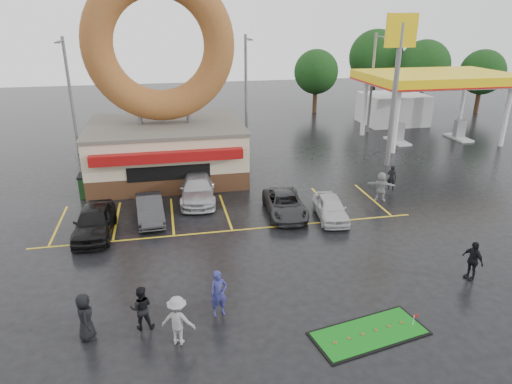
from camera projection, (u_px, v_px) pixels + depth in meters
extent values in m
plane|color=black|center=(244.00, 263.00, 20.60)|extent=(120.00, 120.00, 0.00)
cube|color=#472B19|center=(168.00, 167.00, 31.69)|extent=(10.00, 8.00, 1.20)
cube|color=beige|center=(167.00, 143.00, 31.05)|extent=(10.00, 8.00, 2.30)
cube|color=#59544C|center=(165.00, 124.00, 30.60)|extent=(10.20, 8.20, 0.20)
cube|color=maroon|center=(168.00, 157.00, 27.04)|extent=(9.00, 0.60, 0.60)
cylinder|color=slate|center=(140.00, 115.00, 30.04)|extent=(0.30, 0.30, 1.20)
cylinder|color=slate|center=(189.00, 113.00, 30.65)|extent=(0.30, 0.30, 1.20)
torus|color=brown|center=(159.00, 45.00, 28.75)|extent=(9.60, 2.00, 9.60)
cylinder|color=silver|center=(396.00, 122.00, 36.21)|extent=(0.40, 0.40, 5.00)
cylinder|color=silver|center=(506.00, 117.00, 38.09)|extent=(0.40, 0.40, 5.00)
cylinder|color=silver|center=(364.00, 108.00, 41.68)|extent=(0.40, 0.40, 5.00)
cylinder|color=silver|center=(462.00, 104.00, 43.56)|extent=(0.40, 0.40, 5.00)
cube|color=silver|center=(436.00, 80.00, 38.89)|extent=(12.00, 8.00, 0.50)
cube|color=yellow|center=(437.00, 77.00, 38.78)|extent=(12.30, 8.30, 0.70)
cube|color=#99999E|center=(398.00, 132.00, 39.90)|extent=(0.90, 0.60, 1.60)
cube|color=#99999E|center=(460.00, 129.00, 41.03)|extent=(0.90, 0.60, 1.60)
cube|color=silver|center=(393.00, 109.00, 46.64)|extent=(6.00, 5.00, 3.00)
cylinder|color=slate|center=(394.00, 98.00, 32.19)|extent=(0.36, 0.36, 10.00)
cube|color=yellow|center=(401.00, 30.00, 30.55)|extent=(2.20, 0.30, 2.20)
cylinder|color=slate|center=(71.00, 97.00, 35.35)|extent=(0.24, 0.24, 9.00)
cylinder|color=slate|center=(60.00, 41.00, 32.91)|extent=(0.12, 2.00, 0.12)
cube|color=slate|center=(57.00, 43.00, 32.02)|extent=(0.40, 0.18, 0.12)
cylinder|color=slate|center=(246.00, 90.00, 38.89)|extent=(0.24, 0.24, 9.00)
cylinder|color=slate|center=(248.00, 39.00, 36.45)|extent=(0.12, 2.00, 0.12)
cube|color=slate|center=(250.00, 40.00, 35.56)|extent=(0.40, 0.18, 0.12)
cylinder|color=slate|center=(372.00, 84.00, 42.06)|extent=(0.24, 0.24, 9.00)
cylinder|color=slate|center=(381.00, 37.00, 39.62)|extent=(0.12, 2.00, 0.12)
cube|color=slate|center=(386.00, 38.00, 38.73)|extent=(0.40, 0.18, 0.12)
cylinder|color=#332114|center=(420.00, 99.00, 52.35)|extent=(0.50, 0.50, 2.88)
sphere|color=black|center=(424.00, 65.00, 50.99)|extent=(5.60, 5.60, 5.60)
cylinder|color=#332114|center=(477.00, 102.00, 51.72)|extent=(0.50, 0.50, 2.52)
sphere|color=black|center=(483.00, 72.00, 50.53)|extent=(4.90, 4.90, 4.90)
cylinder|color=#332114|center=(373.00, 93.00, 55.18)|extent=(0.50, 0.50, 3.24)
sphere|color=black|center=(376.00, 57.00, 53.65)|extent=(6.30, 6.30, 6.30)
cylinder|color=#332114|center=(315.00, 101.00, 51.99)|extent=(0.50, 0.50, 2.52)
sphere|color=black|center=(316.00, 72.00, 50.79)|extent=(4.90, 4.90, 4.90)
imported|color=black|center=(94.00, 221.00, 22.98)|extent=(1.99, 4.53, 1.52)
imported|color=#2C2C2E|center=(150.00, 209.00, 24.71)|extent=(1.66, 4.03, 1.30)
imported|color=#ADAEB3|center=(197.00, 189.00, 27.38)|extent=(2.40, 5.13, 1.45)
imported|color=#2C2D2F|center=(285.00, 204.00, 25.42)|extent=(2.37, 4.57, 1.23)
imported|color=silver|center=(331.00, 208.00, 24.89)|extent=(1.97, 3.89, 1.27)
imported|color=navy|center=(219.00, 293.00, 16.76)|extent=(0.73, 0.55, 1.82)
imported|color=black|center=(141.00, 308.00, 16.07)|extent=(0.82, 0.65, 1.66)
imported|color=gray|center=(178.00, 321.00, 15.29)|extent=(1.32, 1.01, 1.80)
imported|color=black|center=(85.00, 317.00, 15.51)|extent=(0.68, 0.93, 1.75)
imported|color=black|center=(472.00, 260.00, 19.12)|extent=(0.65, 1.08, 1.73)
imported|color=#939396|center=(381.00, 187.00, 27.22)|extent=(1.73, 1.20, 1.80)
imported|color=black|center=(392.00, 177.00, 28.99)|extent=(0.71, 0.68, 1.63)
cube|color=#173C19|center=(96.00, 185.00, 28.14)|extent=(1.80, 1.20, 1.30)
cube|color=black|center=(369.00, 333.00, 16.02)|extent=(4.37, 2.53, 0.05)
cube|color=#116B16|center=(369.00, 333.00, 16.01)|extent=(4.15, 2.31, 0.03)
cylinder|color=silver|center=(414.00, 320.00, 16.29)|extent=(0.02, 0.02, 0.47)
cube|color=red|center=(416.00, 316.00, 16.23)|extent=(0.14, 0.01, 0.10)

